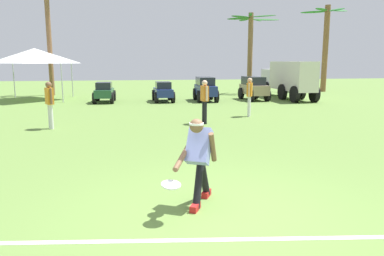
{
  "coord_description": "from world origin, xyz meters",
  "views": [
    {
      "loc": [
        -1.18,
        -5.05,
        2.22
      ],
      "look_at": [
        -0.05,
        2.22,
        0.9
      ],
      "focal_mm": 35.0,
      "sensor_mm": 36.0,
      "label": 1
    }
  ],
  "objects": [
    {
      "name": "palm_tree_right_of_centre",
      "position": [
        12.68,
        20.92,
        3.47
      ],
      "size": [
        3.27,
        3.01,
        6.17
      ],
      "color": "brown",
      "rests_on": "ground_plane"
    },
    {
      "name": "palm_tree_far_left",
      "position": [
        -6.47,
        20.72,
        4.04
      ],
      "size": [
        3.26,
        3.27,
        6.68
      ],
      "color": "brown",
      "rests_on": "ground_plane"
    },
    {
      "name": "box_truck",
      "position": [
        7.97,
        16.33,
        1.23
      ],
      "size": [
        1.48,
        5.92,
        2.2
      ],
      "color": "silver",
      "rests_on": "ground_plane"
    },
    {
      "name": "teammate_deep",
      "position": [
        -3.93,
        7.78,
        0.94
      ],
      "size": [
        0.33,
        0.47,
        1.56
      ],
      "color": "silver",
      "rests_on": "ground_plane"
    },
    {
      "name": "palm_tree_left_of_centre",
      "position": [
        6.77,
        20.12,
        3.38
      ],
      "size": [
        3.66,
        3.33,
        5.43
      ],
      "color": "brown",
      "rests_on": "ground_plane"
    },
    {
      "name": "parked_car_slot_d",
      "position": [
        5.68,
        15.84,
        0.72
      ],
      "size": [
        1.28,
        2.45,
        1.34
      ],
      "color": "#998466",
      "rests_on": "ground_plane"
    },
    {
      "name": "parked_car_slot_b",
      "position": [
        0.42,
        15.73,
        0.56
      ],
      "size": [
        1.14,
        2.23,
        1.1
      ],
      "color": "navy",
      "rests_on": "ground_plane"
    },
    {
      "name": "parked_car_slot_c",
      "position": [
        2.81,
        15.76,
        0.72
      ],
      "size": [
        1.2,
        2.42,
        1.34
      ],
      "color": "navy",
      "rests_on": "ground_plane"
    },
    {
      "name": "parked_car_slot_a",
      "position": [
        -2.77,
        15.83,
        0.56
      ],
      "size": [
        1.12,
        2.22,
        1.1
      ],
      "color": "#235133",
      "rests_on": "ground_plane"
    },
    {
      "name": "teammate_midfield",
      "position": [
        3.43,
        9.49,
        0.94
      ],
      "size": [
        0.32,
        0.48,
        1.56
      ],
      "color": "silver",
      "rests_on": "ground_plane"
    },
    {
      "name": "field_line_paint",
      "position": [
        0.0,
        -0.79,
        0.0
      ],
      "size": [
        22.09,
        2.76,
        0.01
      ],
      "primitive_type": "cube",
      "rotation": [
        0.0,
        0.0,
        -0.12
      ],
      "color": "white",
      "rests_on": "ground_plane"
    },
    {
      "name": "frisbee_thrower",
      "position": [
        -0.23,
        0.39,
        0.79
      ],
      "size": [
        0.75,
        0.97,
        1.39
      ],
      "color": "black",
      "rests_on": "ground_plane"
    },
    {
      "name": "teammate_near_sideline",
      "position": [
        1.3,
        8.0,
        0.94
      ],
      "size": [
        0.25,
        0.5,
        1.56
      ],
      "color": "black",
      "rests_on": "ground_plane"
    },
    {
      "name": "ground_plane",
      "position": [
        0.0,
        0.0,
        0.0
      ],
      "size": [
        80.0,
        80.0,
        0.0
      ],
      "primitive_type": "plane",
      "color": "olive"
    },
    {
      "name": "event_tent",
      "position": [
        -6.75,
        17.86,
        2.52
      ],
      "size": [
        3.64,
        3.64,
        2.95
      ],
      "color": "#B2B5BA",
      "rests_on": "ground_plane"
    },
    {
      "name": "frisbee_in_flight",
      "position": [
        -0.71,
        -0.13,
        0.54
      ],
      "size": [
        0.35,
        0.35,
        0.07
      ],
      "color": "white"
    }
  ]
}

